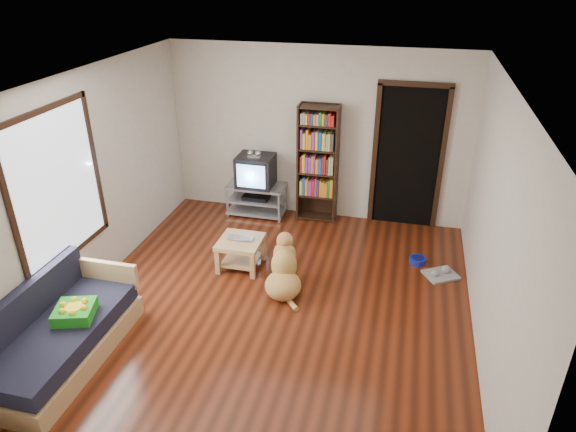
% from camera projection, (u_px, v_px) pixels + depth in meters
% --- Properties ---
extents(ground, '(5.00, 5.00, 0.00)m').
position_uv_depth(ground, '(275.00, 304.00, 6.07)').
color(ground, '#5F2310').
rests_on(ground, ground).
extents(ceiling, '(5.00, 5.00, 0.00)m').
position_uv_depth(ceiling, '(271.00, 83.00, 4.90)').
color(ceiling, white).
rests_on(ceiling, ground).
extents(wall_back, '(4.50, 0.00, 4.50)m').
position_uv_depth(wall_back, '(317.00, 135.00, 7.65)').
color(wall_back, beige).
rests_on(wall_back, ground).
extents(wall_front, '(4.50, 0.00, 4.50)m').
position_uv_depth(wall_front, '(172.00, 368.00, 3.32)').
color(wall_front, beige).
rests_on(wall_front, ground).
extents(wall_left, '(0.00, 5.00, 5.00)m').
position_uv_depth(wall_left, '(87.00, 185.00, 5.96)').
color(wall_left, beige).
rests_on(wall_left, ground).
extents(wall_right, '(0.00, 5.00, 5.00)m').
position_uv_depth(wall_right, '(495.00, 229.00, 5.01)').
color(wall_right, beige).
rests_on(wall_right, ground).
extents(green_cushion, '(0.47, 0.47, 0.12)m').
position_uv_depth(green_cushion, '(75.00, 312.00, 5.17)').
color(green_cushion, green).
rests_on(green_cushion, sofa).
extents(laptop, '(0.35, 0.23, 0.03)m').
position_uv_depth(laptop, '(239.00, 240.00, 6.61)').
color(laptop, white).
rests_on(laptop, coffee_table).
extents(dog_bowl, '(0.22, 0.22, 0.08)m').
position_uv_depth(dog_bowl, '(417.00, 260.00, 6.88)').
color(dog_bowl, '#162198').
rests_on(dog_bowl, ground).
extents(grey_rag, '(0.51, 0.48, 0.03)m').
position_uv_depth(grey_rag, '(441.00, 275.00, 6.61)').
color(grey_rag, '#9A9A9A').
rests_on(grey_rag, ground).
extents(window, '(0.03, 1.46, 1.70)m').
position_uv_depth(window, '(58.00, 187.00, 5.44)').
color(window, white).
rests_on(window, wall_left).
extents(doorway, '(1.03, 0.05, 2.19)m').
position_uv_depth(doorway, '(408.00, 154.00, 7.43)').
color(doorway, black).
rests_on(doorway, wall_back).
extents(tv_stand, '(0.90, 0.45, 0.50)m').
position_uv_depth(tv_stand, '(257.00, 198.00, 8.09)').
color(tv_stand, '#99999E').
rests_on(tv_stand, ground).
extents(crt_tv, '(0.55, 0.52, 0.58)m').
position_uv_depth(crt_tv, '(256.00, 170.00, 7.90)').
color(crt_tv, black).
rests_on(crt_tv, tv_stand).
extents(bookshelf, '(0.60, 0.30, 1.80)m').
position_uv_depth(bookshelf, '(318.00, 158.00, 7.64)').
color(bookshelf, black).
rests_on(bookshelf, ground).
extents(sofa, '(0.80, 1.80, 0.80)m').
position_uv_depth(sofa, '(59.00, 337.00, 5.16)').
color(sofa, tan).
rests_on(sofa, ground).
extents(coffee_table, '(0.55, 0.55, 0.40)m').
position_uv_depth(coffee_table, '(241.00, 248.00, 6.70)').
color(coffee_table, tan).
rests_on(coffee_table, ground).
extents(dog, '(0.52, 0.82, 0.71)m').
position_uv_depth(dog, '(284.00, 271.00, 6.24)').
color(dog, tan).
rests_on(dog, ground).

